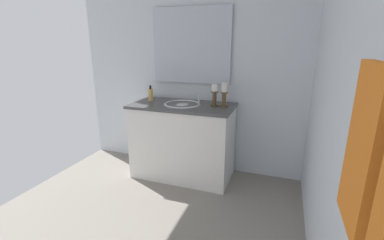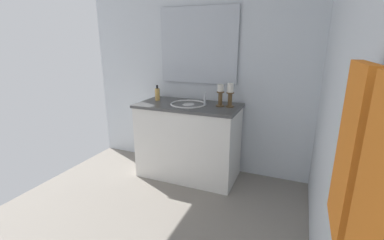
{
  "view_description": "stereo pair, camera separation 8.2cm",
  "coord_description": "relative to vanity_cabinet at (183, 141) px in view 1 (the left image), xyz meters",
  "views": [
    {
      "loc": [
        1.45,
        1.08,
        1.49
      ],
      "look_at": [
        -0.03,
        0.56,
        1.03
      ],
      "focal_mm": 24.65,
      "sensor_mm": 36.0,
      "label": 1
    },
    {
      "loc": [
        1.42,
        1.16,
        1.49
      ],
      "look_at": [
        -0.03,
        0.56,
        1.03
      ],
      "focal_mm": 24.65,
      "sensor_mm": 36.0,
      "label": 2
    }
  ],
  "objects": [
    {
      "name": "wall_back",
      "position": [
        1.17,
        1.33,
        0.8
      ],
      "size": [
        2.99,
        0.04,
        2.45
      ],
      "primitive_type": "cube",
      "color": "silver",
      "rests_on": "ground"
    },
    {
      "name": "wall_left",
      "position": [
        -0.32,
        -0.04,
        0.8
      ],
      "size": [
        0.04,
        2.74,
        2.45
      ],
      "primitive_type": "cube",
      "color": "silver",
      "rests_on": "ground"
    },
    {
      "name": "vanity_cabinet",
      "position": [
        0.0,
        0.0,
        0.0
      ],
      "size": [
        0.58,
        1.14,
        0.85
      ],
      "color": "white",
      "rests_on": "ground"
    },
    {
      "name": "sink_basin",
      "position": [
        0.0,
        0.0,
        0.39
      ],
      "size": [
        0.4,
        0.4,
        0.24
      ],
      "color": "white",
      "rests_on": "vanity_cabinet"
    },
    {
      "name": "mirror",
      "position": [
        -0.28,
        0.0,
        1.04
      ],
      "size": [
        0.02,
        0.92,
        0.83
      ],
      "primitive_type": "cube",
      "color": "silver"
    },
    {
      "name": "candle_holder_tall",
      "position": [
        -0.06,
        0.45,
        0.56
      ],
      "size": [
        0.09,
        0.09,
        0.25
      ],
      "color": "brown",
      "rests_on": "vanity_cabinet"
    },
    {
      "name": "candle_holder_short",
      "position": [
        -0.05,
        0.35,
        0.54
      ],
      "size": [
        0.09,
        0.09,
        0.23
      ],
      "color": "brown",
      "rests_on": "vanity_cabinet"
    },
    {
      "name": "soap_bottle",
      "position": [
        -0.06,
        -0.42,
        0.5
      ],
      "size": [
        0.06,
        0.06,
        0.18
      ],
      "color": "#E5B259",
      "rests_on": "vanity_cabinet"
    },
    {
      "name": "towel_near_vanity",
      "position": [
        1.86,
        1.25,
        0.8
      ],
      "size": [
        0.23,
        0.03,
        0.45
      ],
      "primitive_type": "cube",
      "color": "orange",
      "rests_on": "towel_bar"
    }
  ]
}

